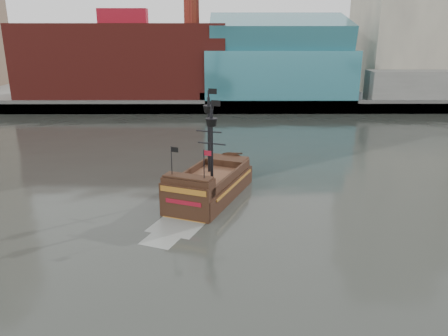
{
  "coord_description": "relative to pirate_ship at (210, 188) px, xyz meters",
  "views": [
    {
      "loc": [
        -1.81,
        -22.91,
        15.62
      ],
      "look_at": [
        -1.57,
        13.97,
        4.0
      ],
      "focal_mm": 35.0,
      "sensor_mm": 36.0,
      "label": 1
    }
  ],
  "objects": [
    {
      "name": "promenade_far",
      "position": [
        2.94,
        74.98,
        -0.01
      ],
      "size": [
        220.0,
        60.0,
        2.0
      ],
      "primitive_type": "cube",
      "color": "slate",
      "rests_on": "ground"
    },
    {
      "name": "ground",
      "position": [
        2.94,
        -17.02,
        -1.01
      ],
      "size": [
        400.0,
        400.0,
        0.0
      ],
      "primitive_type": "plane",
      "color": "#282B26",
      "rests_on": "ground"
    },
    {
      "name": "seawall",
      "position": [
        2.94,
        45.48,
        0.29
      ],
      "size": [
        220.0,
        1.0,
        2.6
      ],
      "primitive_type": "cube",
      "color": "#4C4C49",
      "rests_on": "ground"
    },
    {
      "name": "pirate_ship",
      "position": [
        0.0,
        0.0,
        0.0
      ],
      "size": [
        9.63,
        15.5,
        11.17
      ],
      "rotation": [
        0.0,
        0.0,
        -0.38
      ],
      "color": "black",
      "rests_on": "ground"
    }
  ]
}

